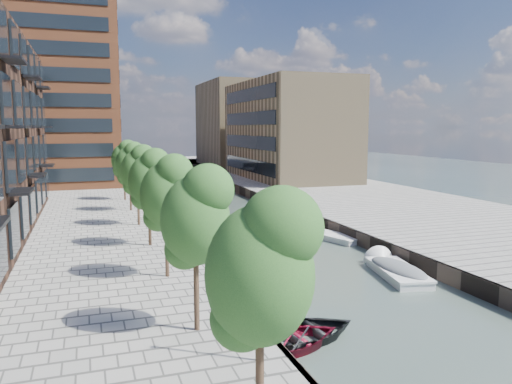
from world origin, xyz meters
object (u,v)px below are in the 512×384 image
tree_5 (130,162)px  sloop_4 (160,212)px  tree_4 (137,168)px  sloop_0 (298,340)px  motorboat_4 (394,270)px  tree_0 (260,265)px  tree_2 (165,191)px  bridge (168,172)px  sloop_2 (280,349)px  tree_6 (124,158)px  tree_1 (195,214)px  car (270,177)px  motorboat_3 (273,216)px  tree_3 (148,177)px  sloop_3 (189,239)px  motorboat_2 (327,237)px

tree_5 → sloop_4: size_ratio=1.30×
tree_4 → sloop_4: bearing=74.5°
sloop_0 → motorboat_4: (8.82, 6.49, 0.23)m
tree_0 → tree_2: bearing=90.0°
bridge → sloop_4: bridge is taller
sloop_2 → sloop_0: bearing=-69.3°
tree_6 → bridge: bearing=71.9°
tree_1 → car: (20.13, 46.56, -3.73)m
motorboat_3 → motorboat_4: 18.85m
bridge → sloop_4: 29.38m
tree_4 → sloop_4: size_ratio=1.30×
tree_3 → tree_4: (0.00, 7.00, 0.00)m
tree_2 → car: size_ratio=1.76×
sloop_0 → sloop_2: sloop_2 is taller
tree_0 → tree_1: 7.00m
tree_2 → sloop_3: size_ratio=1.19×
tree_6 → sloop_2: size_ratio=1.17×
motorboat_4 → car: bearing=79.8°
sloop_4 → car: (17.03, 14.41, 1.58)m
tree_0 → tree_6: size_ratio=1.00×
tree_4 → motorboat_2: size_ratio=1.14×
tree_1 → tree_2: 7.00m
motorboat_3 → tree_6: bearing=142.4°
bridge → tree_1: size_ratio=2.18×
sloop_4 → motorboat_3: motorboat_3 is taller
tree_4 → sloop_3: bearing=-25.9°
tree_0 → tree_6: 42.00m
tree_6 → tree_3: bearing=-90.0°
sloop_3 → motorboat_2: bearing=-123.1°
tree_5 → sloop_3: (3.53, -8.72, -5.31)m
tree_3 → sloop_2: size_ratio=1.17×
tree_1 → tree_3: (0.00, 14.00, 0.00)m
tree_1 → tree_3: bearing=90.0°
bridge → sloop_2: bridge is taller
bridge → tree_6: 27.63m
tree_5 → sloop_4: tree_5 is taller
tree_1 → tree_5: size_ratio=1.00×
tree_0 → sloop_4: bearing=85.5°
sloop_0 → sloop_4: bearing=-4.1°
tree_5 → sloop_3: bearing=-68.0°
tree_6 → sloop_3: tree_6 is taller
bridge → tree_5: (-8.50, -33.00, 3.92)m
tree_1 → car: bearing=66.6°
tree_3 → motorboat_4: (12.89, -7.50, -5.08)m
tree_3 → motorboat_4: bearing=-30.2°
tree_2 → motorboat_3: bearing=55.6°
tree_2 → sloop_0: tree_2 is taller
bridge → sloop_0: (-4.42, -60.99, -1.39)m
bridge → motorboat_4: 54.69m
bridge → motorboat_4: size_ratio=2.16×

